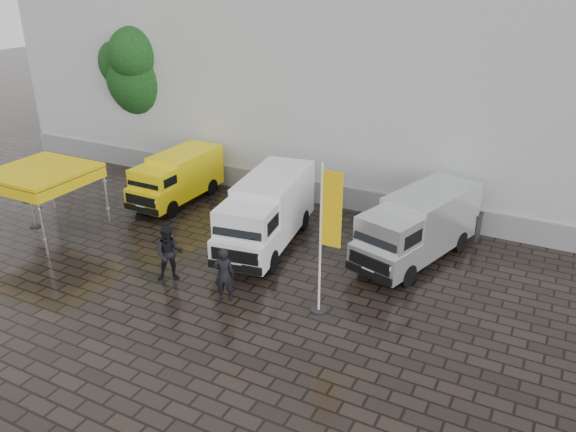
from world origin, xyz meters
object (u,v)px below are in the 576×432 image
at_px(person_tent, 169,254).
at_px(van_silver, 417,229).
at_px(canopy_tent, 40,173).
at_px(van_white, 267,214).
at_px(flagpole, 326,234).
at_px(van_yellow, 177,179).
at_px(wheelie_bin, 471,226).
at_px(person_front, 224,274).
at_px(cocktail_table, 33,213).

bearing_deg(person_tent, van_silver, 0.39).
relative_size(van_silver, canopy_tent, 1.64).
bearing_deg(van_white, canopy_tent, -169.90).
relative_size(van_silver, person_tent, 2.89).
height_order(van_white, canopy_tent, canopy_tent).
height_order(van_silver, person_tent, van_silver).
distance_m(van_white, van_silver, 5.51).
xyz_separation_m(van_silver, flagpole, (-1.53, -4.64, 1.44)).
relative_size(van_white, flagpole, 1.23).
bearing_deg(van_yellow, van_white, -17.95).
bearing_deg(van_white, person_tent, -122.07).
xyz_separation_m(van_white, person_tent, (-1.64, -3.72, -0.31)).
bearing_deg(canopy_tent, wheelie_bin, 24.42).
relative_size(van_yellow, person_front, 2.60).
relative_size(van_yellow, cocktail_table, 4.03).
bearing_deg(person_front, canopy_tent, -31.73).
height_order(van_white, person_tent, van_white).
bearing_deg(canopy_tent, van_yellow, 59.40).
relative_size(canopy_tent, wheelie_bin, 3.06).
bearing_deg(flagpole, person_front, -165.63).
xyz_separation_m(canopy_tent, flagpole, (12.23, -0.35, 0.24)).
bearing_deg(person_front, van_yellow, -67.37).
bearing_deg(wheelie_bin, van_silver, -112.51).
height_order(van_silver, cocktail_table, van_silver).
bearing_deg(wheelie_bin, person_tent, -130.65).
bearing_deg(canopy_tent, van_white, 18.44).
xyz_separation_m(flagpole, person_front, (-3.09, -0.79, -1.75)).
relative_size(van_white, canopy_tent, 1.73).
relative_size(van_yellow, person_tent, 2.43).
relative_size(wheelie_bin, person_front, 0.61).
bearing_deg(wheelie_bin, flagpole, -105.89).
bearing_deg(person_front, flagpole, 169.79).
distance_m(van_yellow, van_silver, 10.97).
distance_m(van_white, person_front, 4.04).
height_order(van_silver, wheelie_bin, van_silver).
xyz_separation_m(van_white, person_front, (0.69, -3.96, -0.37)).
bearing_deg(van_white, van_yellow, 153.01).
bearing_deg(person_tent, flagpole, -30.58).
bearing_deg(canopy_tent, van_silver, 17.30).
distance_m(van_silver, flagpole, 5.09).
distance_m(canopy_tent, person_front, 9.33).
xyz_separation_m(canopy_tent, cocktail_table, (-0.79, -0.07, -1.83)).
bearing_deg(wheelie_bin, person_front, -120.59).
xyz_separation_m(flagpole, wheelie_bin, (2.98, 7.26, -2.10)).
xyz_separation_m(van_yellow, person_front, (6.34, -5.87, -0.18)).
relative_size(wheelie_bin, person_tent, 0.57).
height_order(van_yellow, person_front, van_yellow).
xyz_separation_m(van_yellow, wheelie_bin, (12.41, 2.18, -0.53)).
xyz_separation_m(van_yellow, flagpole, (9.43, -5.08, 1.57)).
bearing_deg(wheelie_bin, canopy_tent, -149.17).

